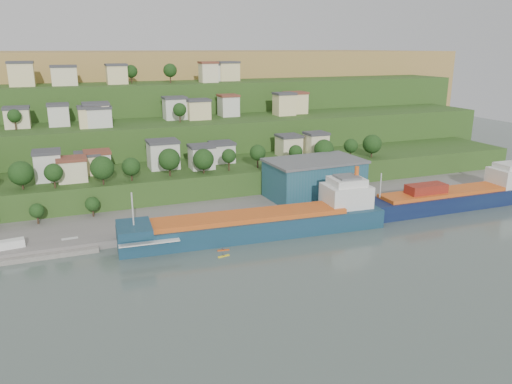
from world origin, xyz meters
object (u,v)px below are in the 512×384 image
caravan (12,245)px  cargo_ship_near (264,224)px  kayak_orange (223,250)px  warehouse (314,178)px  cargo_ship_far (458,198)px

caravan → cargo_ship_near: bearing=-16.3°
cargo_ship_near → kayak_orange: bearing=-149.9°
warehouse → caravan: size_ratio=5.28×
warehouse → kayak_orange: size_ratio=10.18×
cargo_ship_far → warehouse: cargo_ship_far is taller
caravan → cargo_ship_far: bearing=-11.9°
caravan → kayak_orange: bearing=-26.2°
cargo_ship_near → caravan: size_ratio=12.35×
caravan → kayak_orange: 52.90m
cargo_ship_near → warehouse: (26.68, 21.09, 5.39)m
warehouse → cargo_ship_near: bearing=-144.5°
cargo_ship_far → warehouse: 47.23m
cargo_ship_near → kayak_orange: 16.01m
warehouse → caravan: warehouse is taller
kayak_orange → cargo_ship_far: bearing=12.5°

